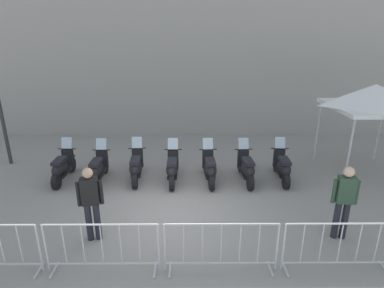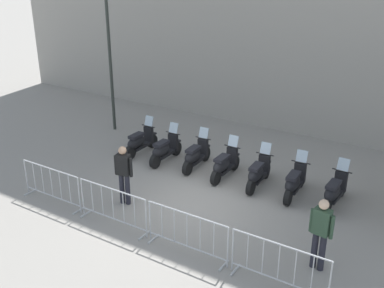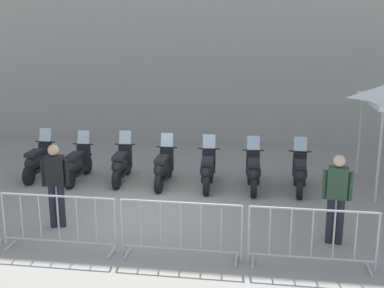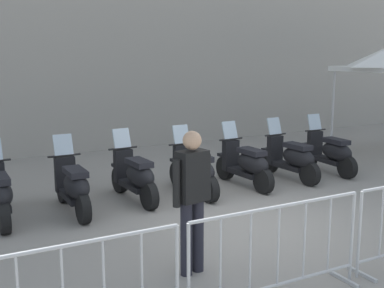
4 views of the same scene
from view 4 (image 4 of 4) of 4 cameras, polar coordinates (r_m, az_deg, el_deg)
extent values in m
plane|color=gray|center=(7.75, 6.81, -9.20)|extent=(120.00, 120.00, 0.00)
cylinder|color=black|center=(7.73, -20.93, -8.00)|extent=(0.15, 0.48, 0.48)
ellipsoid|color=black|center=(7.98, -21.38, -5.37)|extent=(0.39, 0.85, 0.40)
cylinder|color=black|center=(8.98, -14.69, -5.07)|extent=(0.15, 0.48, 0.48)
cylinder|color=black|center=(7.83, -12.50, -7.31)|extent=(0.15, 0.48, 0.48)
cube|color=black|center=(8.39, -13.68, -5.85)|extent=(0.30, 0.87, 0.10)
ellipsoid|color=black|center=(8.07, -13.25, -4.73)|extent=(0.38, 0.85, 0.40)
cube|color=black|center=(8.04, -13.37, -3.17)|extent=(0.29, 0.61, 0.10)
cube|color=black|center=(8.73, -14.49, -3.42)|extent=(0.34, 0.15, 0.60)
cylinder|color=black|center=(8.66, -14.59, -1.30)|extent=(0.56, 0.05, 0.04)
cube|color=silver|center=(8.67, -14.72, -0.07)|extent=(0.32, 0.15, 0.35)
cube|color=black|center=(8.92, -14.77, -3.40)|extent=(0.21, 0.32, 0.06)
cylinder|color=black|center=(9.41, -8.37, -4.12)|extent=(0.15, 0.48, 0.48)
cylinder|color=black|center=(8.33, -4.98, -6.01)|extent=(0.15, 0.48, 0.48)
cube|color=black|center=(8.85, -6.79, -4.76)|extent=(0.31, 0.88, 0.10)
ellipsoid|color=black|center=(8.55, -6.04, -3.64)|extent=(0.39, 0.85, 0.40)
cube|color=black|center=(8.52, -6.15, -2.16)|extent=(0.30, 0.61, 0.10)
cube|color=black|center=(9.17, -7.96, -2.50)|extent=(0.34, 0.15, 0.60)
cylinder|color=black|center=(9.10, -8.01, -0.48)|extent=(0.56, 0.05, 0.04)
cube|color=silver|center=(9.12, -8.17, 0.68)|extent=(0.32, 0.15, 0.35)
cube|color=black|center=(9.35, -8.41, -2.52)|extent=(0.21, 0.33, 0.06)
cylinder|color=black|center=(9.74, -1.64, -3.50)|extent=(0.15, 0.48, 0.48)
cylinder|color=black|center=(8.69, 2.06, -5.26)|extent=(0.15, 0.48, 0.48)
cube|color=black|center=(9.20, 0.10, -4.09)|extent=(0.30, 0.87, 0.10)
ellipsoid|color=black|center=(8.91, 0.96, -3.00)|extent=(0.38, 0.85, 0.40)
cube|color=black|center=(8.88, 0.86, -1.58)|extent=(0.29, 0.61, 0.10)
cube|color=black|center=(9.51, -1.15, -1.93)|extent=(0.34, 0.15, 0.60)
cylinder|color=black|center=(9.44, -1.16, 0.02)|extent=(0.56, 0.05, 0.04)
cube|color=silver|center=(9.46, -1.30, 1.15)|extent=(0.32, 0.15, 0.35)
cube|color=black|center=(9.68, -1.65, -1.95)|extent=(0.21, 0.32, 0.06)
cylinder|color=black|center=(10.26, 3.87, -2.79)|extent=(0.15, 0.48, 0.48)
cylinder|color=black|center=(9.31, 8.29, -4.28)|extent=(0.15, 0.48, 0.48)
cube|color=black|center=(9.77, 5.98, -3.27)|extent=(0.31, 0.88, 0.10)
ellipsoid|color=black|center=(9.50, 7.03, -2.21)|extent=(0.39, 0.85, 0.40)
cube|color=black|center=(9.48, 6.94, -0.87)|extent=(0.30, 0.61, 0.10)
cube|color=black|center=(10.05, 4.50, -1.28)|extent=(0.34, 0.15, 0.60)
cylinder|color=black|center=(9.99, 4.53, 0.58)|extent=(0.56, 0.05, 0.04)
cube|color=silver|center=(10.00, 4.38, 1.63)|extent=(0.32, 0.15, 0.35)
cube|color=black|center=(10.20, 3.89, -1.31)|extent=(0.21, 0.33, 0.06)
cylinder|color=black|center=(10.90, 8.90, -2.10)|extent=(0.16, 0.48, 0.48)
cylinder|color=black|center=(10.02, 13.50, -3.40)|extent=(0.16, 0.48, 0.48)
cube|color=black|center=(10.44, 11.11, -2.51)|extent=(0.31, 0.88, 0.10)
ellipsoid|color=black|center=(10.19, 12.21, -1.49)|extent=(0.39, 0.85, 0.40)
cube|color=black|center=(10.17, 12.14, -0.25)|extent=(0.30, 0.61, 0.10)
cube|color=black|center=(10.70, 9.59, -0.66)|extent=(0.34, 0.15, 0.60)
cylinder|color=black|center=(10.64, 9.64, 1.08)|extent=(0.56, 0.05, 0.04)
cube|color=silver|center=(10.65, 9.50, 2.07)|extent=(0.32, 0.15, 0.35)
cube|color=black|center=(10.85, 8.94, -0.71)|extent=(0.21, 0.33, 0.06)
cylinder|color=black|center=(11.69, 13.39, -1.39)|extent=(0.17, 0.49, 0.48)
cylinder|color=black|center=(10.79, 17.55, -2.61)|extent=(0.17, 0.49, 0.48)
cube|color=black|center=(11.22, 15.40, -1.78)|extent=(0.34, 0.88, 0.10)
ellipsoid|color=black|center=(10.97, 16.41, -0.83)|extent=(0.41, 0.86, 0.40)
cube|color=black|center=(10.96, 16.37, 0.33)|extent=(0.32, 0.62, 0.10)
cube|color=black|center=(11.49, 14.04, -0.05)|extent=(0.35, 0.16, 0.60)
cylinder|color=black|center=(11.44, 14.12, 1.57)|extent=(0.56, 0.07, 0.04)
cube|color=silver|center=(11.45, 14.00, 2.50)|extent=(0.33, 0.16, 0.35)
cube|color=black|center=(11.64, 13.45, -0.09)|extent=(0.22, 0.33, 0.06)
cylinder|color=#B2B5B7|center=(4.78, -1.72, -15.32)|extent=(0.04, 0.04, 1.05)
cylinder|color=#B2B5B7|center=(4.25, -14.97, -11.41)|extent=(2.13, 0.09, 0.04)
cylinder|color=#B2B5B7|center=(4.51, -10.14, -15.93)|extent=(0.02, 0.02, 0.87)
cylinder|color=#B2B5B7|center=(4.61, -5.81, -15.16)|extent=(0.02, 0.02, 0.87)
cube|color=#B2B5B7|center=(6.18, 17.20, -14.74)|extent=(0.05, 0.44, 0.04)
cylinder|color=#B2B5B7|center=(4.83, -0.40, -15.03)|extent=(0.04, 0.04, 1.05)
cylinder|color=#B2B5B7|center=(6.04, 18.04, -10.19)|extent=(0.04, 0.04, 1.05)
cylinder|color=#B2B5B7|center=(5.18, 10.13, -7.15)|extent=(2.13, 0.09, 0.04)
cylinder|color=#B2B5B7|center=(5.51, 9.82, -15.80)|extent=(2.13, 0.09, 0.04)
cylinder|color=#B2B5B7|center=(4.96, 3.32, -13.23)|extent=(0.02, 0.02, 0.87)
cylinder|color=#B2B5B7|center=(5.13, 6.78, -12.41)|extent=(0.02, 0.02, 0.87)
cylinder|color=#B2B5B7|center=(5.33, 9.97, -11.60)|extent=(0.02, 0.02, 0.87)
cylinder|color=#B2B5B7|center=(5.55, 12.91, -10.83)|extent=(0.02, 0.02, 0.87)
cylinder|color=#B2B5B7|center=(5.77, 15.61, -10.09)|extent=(0.02, 0.02, 0.87)
cube|color=#B2B5B7|center=(6.37, 19.10, -14.05)|extent=(0.05, 0.44, 0.04)
cylinder|color=#B2B5B7|center=(6.12, 18.83, -9.95)|extent=(0.04, 0.04, 1.05)
cylinder|color=#B2B5B7|center=(6.35, 21.10, -8.50)|extent=(0.02, 0.02, 0.87)
cylinder|color=#23232D|center=(6.00, 0.69, -10.54)|extent=(0.14, 0.14, 0.90)
cylinder|color=#23232D|center=(5.90, -0.67, -10.94)|extent=(0.14, 0.14, 0.90)
cube|color=black|center=(5.72, 0.01, -3.73)|extent=(0.39, 0.28, 0.60)
sphere|color=tan|center=(5.63, 0.02, 0.42)|extent=(0.22, 0.22, 0.22)
cylinder|color=black|center=(5.88, 1.75, -3.84)|extent=(0.09, 0.09, 0.55)
cylinder|color=black|center=(5.59, -1.81, -4.59)|extent=(0.09, 0.09, 0.55)
cylinder|color=silver|center=(13.35, 15.99, 3.59)|extent=(0.06, 0.06, 2.15)
camera|label=1|loc=(5.19, 79.19, 22.07)|focal=29.60mm
camera|label=2|loc=(11.47, 85.45, 20.70)|focal=42.66mm
camera|label=3|loc=(8.08, 95.77, 9.96)|focal=47.15mm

